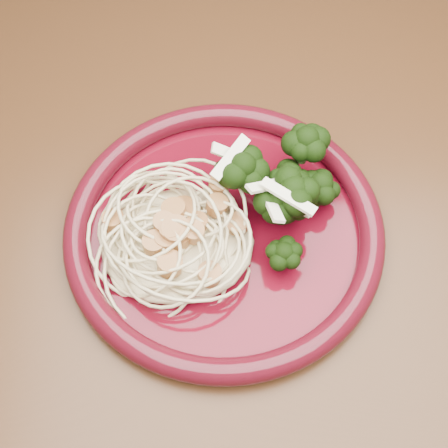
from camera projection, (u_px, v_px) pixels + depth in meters
name	position (u px, v px, depth m)	size (l,w,h in m)	color
dining_table	(235.00, 264.00, 0.68)	(1.20, 0.80, 0.75)	#472814
dinner_plate	(224.00, 229.00, 0.58)	(0.38, 0.38, 0.02)	#4C0612
spaghetti_pile	(177.00, 239.00, 0.56)	(0.14, 0.12, 0.03)	beige
scallop_cluster	(174.00, 217.00, 0.53)	(0.13, 0.13, 0.04)	#B37B44
broccoli_pile	(281.00, 197.00, 0.57)	(0.09, 0.15, 0.05)	black
onion_garnish	(284.00, 177.00, 0.54)	(0.07, 0.10, 0.05)	white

